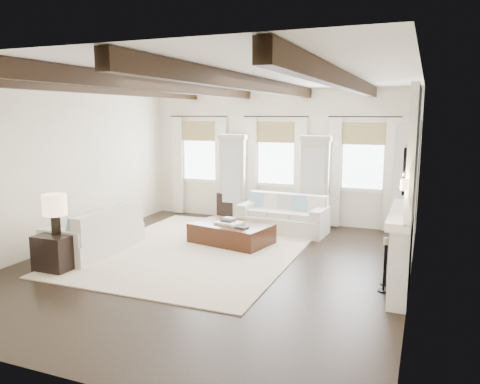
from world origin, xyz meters
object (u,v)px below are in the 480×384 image
at_px(side_table_front, 58,252).
at_px(side_table_back, 228,205).
at_px(ottoman, 231,234).
at_px(sofa_left, 98,234).
at_px(sofa_back, 284,217).

distance_m(side_table_front, side_table_back, 4.83).
bearing_deg(side_table_front, side_table_back, 76.53).
distance_m(ottoman, side_table_front, 3.33).
distance_m(sofa_left, side_table_front, 1.06).
relative_size(sofa_left, side_table_back, 3.15).
xyz_separation_m(sofa_left, ottoman, (2.12, 1.51, -0.15)).
bearing_deg(ottoman, sofa_left, -132.65).
bearing_deg(ottoman, side_table_front, -117.49).
relative_size(sofa_left, side_table_front, 3.41).
relative_size(sofa_back, side_table_back, 3.00).
relative_size(sofa_back, sofa_left, 0.95).
bearing_deg(sofa_back, sofa_left, -135.02).
height_order(sofa_left, side_table_front, sofa_left).
bearing_deg(sofa_left, side_table_front, -89.54).
relative_size(ottoman, side_table_back, 2.36).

